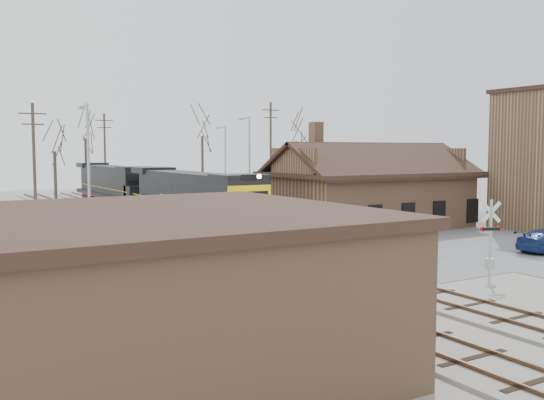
# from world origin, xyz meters

# --- Properties ---
(ground) EXTENTS (140.00, 140.00, 0.00)m
(ground) POSITION_xyz_m (0.00, 0.00, 0.00)
(ground) COLOR gray
(ground) RESTS_ON ground
(road) EXTENTS (60.00, 9.00, 0.03)m
(road) POSITION_xyz_m (0.00, 0.00, 0.01)
(road) COLOR #5A5A5F
(road) RESTS_ON ground
(parking_lot) EXTENTS (22.00, 26.00, 0.03)m
(parking_lot) POSITION_xyz_m (18.00, 4.00, 0.02)
(parking_lot) COLOR #5A5A5F
(parking_lot) RESTS_ON ground
(track_main) EXTENTS (3.40, 90.00, 0.24)m
(track_main) POSITION_xyz_m (0.00, 15.00, 0.07)
(track_main) COLOR gray
(track_main) RESTS_ON ground
(track_siding) EXTENTS (3.40, 90.00, 0.24)m
(track_siding) POSITION_xyz_m (-4.50, 15.00, 0.07)
(track_siding) COLOR gray
(track_siding) RESTS_ON ground
(depot) EXTENTS (15.20, 9.31, 7.90)m
(depot) POSITION_xyz_m (11.99, 12.00, 2.41)
(depot) COLOR #986E4F
(depot) RESTS_ON ground
(signal_tower) EXTENTS (6.00, 5.40, 10.30)m
(signal_tower) POSITION_xyz_m (22.39, 5.00, 5.08)
(signal_tower) COLOR #98724D
(signal_tower) RESTS_ON ground
(commercial_building) EXTENTS (12.40, 10.40, 4.30)m
(commercial_building) POSITION_xyz_m (-13.00, -8.00, 2.16)
(commercial_building) COLOR #986E4F
(commercial_building) RESTS_ON ground
(locomotive_lead) EXTENTS (2.96, 19.81, 4.40)m
(locomotive_lead) POSITION_xyz_m (0.00, 17.09, 2.31)
(locomotive_lead) COLOR black
(locomotive_lead) RESTS_ON ground
(locomotive_trailing) EXTENTS (2.96, 19.81, 4.16)m
(locomotive_trailing) POSITION_xyz_m (0.00, 37.17, 2.31)
(locomotive_trailing) COLOR black
(locomotive_trailing) RESTS_ON ground
(crossbuck_near) EXTENTS (1.02, 0.40, 3.68)m
(crossbuck_near) POSITION_xyz_m (4.22, -5.37, 1.75)
(crossbuck_near) COLOR #A5A8AD
(crossbuck_near) RESTS_ON ground
(crossbuck_far) EXTENTS (1.01, 0.41, 3.66)m
(crossbuck_far) POSITION_xyz_m (-6.95, 5.63, 1.74)
(crossbuck_far) COLOR #A5A8AD
(crossbuck_far) RESTS_ON ground
(streetlight_a) EXTENTS (0.25, 2.04, 8.79)m
(streetlight_a) POSITION_xyz_m (-7.97, 15.93, 4.93)
(streetlight_a) COLOR #A5A8AD
(streetlight_a) RESTS_ON ground
(streetlight_b) EXTENTS (0.25, 2.04, 8.81)m
(streetlight_b) POSITION_xyz_m (8.34, 24.45, 4.94)
(streetlight_b) COLOR #A5A8AD
(streetlight_b) RESTS_ON ground
(streetlight_c) EXTENTS (0.25, 2.04, 8.36)m
(streetlight_c) POSITION_xyz_m (10.74, 34.10, 4.71)
(streetlight_c) COLOR #A5A8AD
(streetlight_c) RESTS_ON ground
(utility_pole_a) EXTENTS (2.00, 0.24, 9.39)m
(utility_pole_a) POSITION_xyz_m (-9.62, 25.48, 4.92)
(utility_pole_a) COLOR #382D23
(utility_pole_a) RESTS_ON ground
(utility_pole_b) EXTENTS (2.00, 0.24, 10.02)m
(utility_pole_b) POSITION_xyz_m (1.64, 46.73, 5.24)
(utility_pole_b) COLOR #382D23
(utility_pole_b) RESTS_ON ground
(utility_pole_c) EXTENTS (2.00, 0.24, 10.86)m
(utility_pole_c) POSITION_xyz_m (15.30, 32.30, 5.66)
(utility_pole_c) COLOR #382D23
(utility_pole_c) RESTS_ON ground
(tree_b) EXTENTS (3.82, 3.82, 9.35)m
(tree_b) POSITION_xyz_m (-5.27, 39.94, 6.65)
(tree_b) COLOR #382D23
(tree_b) RESTS_ON ground
(tree_c) EXTENTS (4.81, 4.81, 11.78)m
(tree_c) POSITION_xyz_m (0.13, 49.46, 8.39)
(tree_c) COLOR #382D23
(tree_c) RESTS_ON ground
(tree_d) EXTENTS (5.00, 5.00, 12.24)m
(tree_d) POSITION_xyz_m (11.82, 42.16, 8.72)
(tree_d) COLOR #382D23
(tree_d) RESTS_ON ground
(tree_e) EXTENTS (4.58, 4.58, 11.23)m
(tree_e) POSITION_xyz_m (20.75, 35.68, 8.00)
(tree_e) COLOR #382D23
(tree_e) RESTS_ON ground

